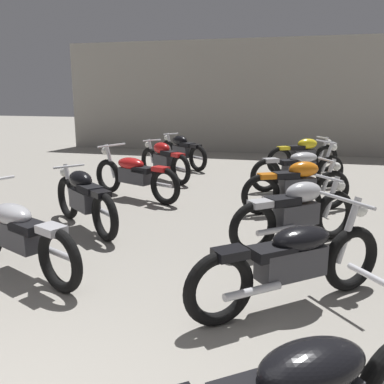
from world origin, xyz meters
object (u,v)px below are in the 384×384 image
(motorcycle_right_row_4, at_px, (299,168))
(motorcycle_right_row_1, at_px, (293,260))
(motorcycle_right_row_3, at_px, (298,185))
(motorcycle_right_row_5, at_px, (304,154))
(motorcycle_left_row_5, at_px, (182,151))
(motorcycle_left_row_1, at_px, (18,233))
(motorcycle_left_row_3, at_px, (134,175))
(motorcycle_left_row_2, at_px, (84,198))
(motorcycle_left_row_4, at_px, (164,160))
(motorcycle_right_row_2, at_px, (297,212))

(motorcycle_right_row_4, bearing_deg, motorcycle_right_row_1, -90.14)
(motorcycle_right_row_3, relative_size, motorcycle_right_row_5, 1.02)
(motorcycle_left_row_5, distance_m, motorcycle_right_row_1, 7.45)
(motorcycle_left_row_1, xyz_separation_m, motorcycle_left_row_3, (-0.04, 3.43, 0.00))
(motorcycle_left_row_2, bearing_deg, motorcycle_left_row_3, 89.45)
(motorcycle_right_row_1, xyz_separation_m, motorcycle_right_row_5, (0.09, 6.91, 0.01))
(motorcycle_left_row_1, height_order, motorcycle_left_row_4, motorcycle_left_row_1)
(motorcycle_left_row_1, distance_m, motorcycle_right_row_2, 3.34)
(motorcycle_left_row_2, bearing_deg, motorcycle_left_row_5, 90.23)
(motorcycle_left_row_1, distance_m, motorcycle_left_row_4, 5.20)
(motorcycle_right_row_1, relative_size, motorcycle_right_row_2, 1.10)
(motorcycle_right_row_1, bearing_deg, motorcycle_left_row_2, 151.94)
(motorcycle_left_row_1, distance_m, motorcycle_right_row_4, 5.78)
(motorcycle_left_row_3, distance_m, motorcycle_left_row_4, 1.78)
(motorcycle_right_row_5, bearing_deg, motorcycle_left_row_5, -178.42)
(motorcycle_right_row_2, bearing_deg, motorcycle_right_row_5, 89.13)
(motorcycle_right_row_3, height_order, motorcycle_right_row_4, motorcycle_right_row_4)
(motorcycle_right_row_1, height_order, motorcycle_right_row_5, motorcycle_right_row_1)
(motorcycle_left_row_1, relative_size, motorcycle_right_row_1, 1.17)
(motorcycle_left_row_2, distance_m, motorcycle_left_row_3, 1.86)
(motorcycle_left_row_4, relative_size, motorcycle_right_row_4, 0.85)
(motorcycle_left_row_3, distance_m, motorcycle_left_row_5, 3.37)
(motorcycle_left_row_3, xyz_separation_m, motorcycle_right_row_3, (2.96, -0.16, 0.01))
(motorcycle_right_row_4, bearing_deg, motorcycle_right_row_5, 87.55)
(motorcycle_right_row_3, bearing_deg, motorcycle_left_row_2, -150.32)
(motorcycle_left_row_3, height_order, motorcycle_right_row_4, same)
(motorcycle_left_row_1, height_order, motorcycle_right_row_3, motorcycle_left_row_1)
(motorcycle_left_row_1, relative_size, motorcycle_right_row_4, 1.08)
(motorcycle_right_row_3, bearing_deg, motorcycle_left_row_3, 176.84)
(motorcycle_left_row_5, height_order, motorcycle_right_row_5, same)
(motorcycle_right_row_3, xyz_separation_m, motorcycle_right_row_5, (0.09, 3.62, 0.00))
(motorcycle_left_row_2, xyz_separation_m, motorcycle_right_row_1, (2.98, -1.59, -0.01))
(motorcycle_left_row_3, relative_size, motorcycle_left_row_5, 1.24)
(motorcycle_left_row_1, distance_m, motorcycle_right_row_5, 7.52)
(motorcycle_right_row_2, bearing_deg, motorcycle_right_row_1, -90.49)
(motorcycle_left_row_2, bearing_deg, motorcycle_right_row_4, 48.85)
(motorcycle_left_row_5, height_order, motorcycle_right_row_2, same)
(motorcycle_left_row_3, bearing_deg, motorcycle_left_row_2, -90.55)
(motorcycle_left_row_2, height_order, motorcycle_right_row_1, motorcycle_right_row_1)
(motorcycle_left_row_4, bearing_deg, motorcycle_right_row_5, 28.80)
(motorcycle_left_row_2, bearing_deg, motorcycle_right_row_3, 29.68)
(motorcycle_right_row_2, bearing_deg, motorcycle_left_row_1, -151.52)
(motorcycle_right_row_2, bearing_deg, motorcycle_left_row_5, 120.03)
(motorcycle_left_row_3, xyz_separation_m, motorcycle_right_row_5, (3.05, 3.46, 0.01))
(motorcycle_left_row_2, relative_size, motorcycle_left_row_3, 0.80)
(motorcycle_left_row_4, height_order, motorcycle_right_row_5, same)
(motorcycle_right_row_1, bearing_deg, motorcycle_right_row_2, 89.51)
(motorcycle_right_row_3, bearing_deg, motorcycle_left_row_4, 146.87)
(motorcycle_right_row_3, distance_m, motorcycle_right_row_4, 1.72)
(motorcycle_left_row_2, xyz_separation_m, motorcycle_left_row_3, (0.02, 1.86, -0.01))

